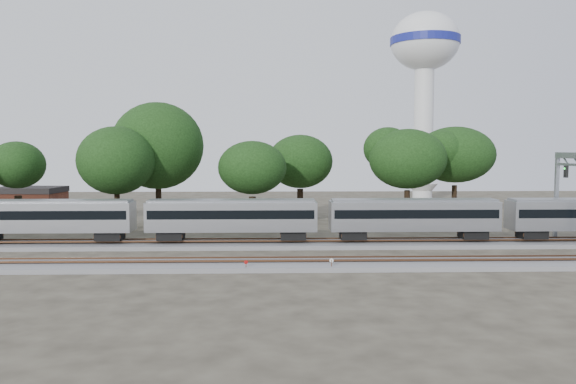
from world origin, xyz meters
name	(u,v)px	position (x,y,z in m)	size (l,w,h in m)	color
ground	(236,258)	(0.00, 0.00, 0.00)	(160.00, 160.00, 0.00)	#383328
track_far	(240,244)	(0.00, 6.00, 0.21)	(160.00, 5.00, 0.73)	slate
track_near	(233,264)	(0.00, -4.00, 0.21)	(160.00, 5.00, 0.73)	slate
train	(324,215)	(8.56, 6.00, 3.15)	(107.07, 3.05, 4.50)	#AFB1B6
switch_stand_red	(246,265)	(1.19, -6.00, 0.60)	(0.30, 0.10, 0.94)	#512D19
switch_stand_white	(331,263)	(8.04, -5.93, 0.67)	(0.33, 0.13, 1.05)	#512D19
switch_lever	(307,269)	(6.11, -5.51, 0.15)	(0.50, 0.30, 0.30)	#512D19
water_tower	(425,62)	(31.04, 52.43, 25.65)	(12.51, 12.51, 34.62)	silver
signal_gantry	(575,178)	(34.19, 6.00, 6.91)	(0.66, 7.79, 9.48)	gray
brick_building	(29,202)	(-31.97, 31.71, 2.19)	(9.59, 7.15, 4.35)	brown
tree_1	(17,165)	(-27.06, 17.26, 7.92)	(8.07, 8.07, 11.38)	black
tree_2	(116,161)	(-15.10, 16.38, 8.47)	(8.62, 8.62, 12.16)	black
tree_3	(158,146)	(-11.30, 21.74, 10.22)	(10.40, 10.40, 14.66)	black
tree_4	(252,168)	(0.88, 17.08, 7.58)	(7.73, 7.73, 10.89)	black
tree_5	(300,162)	(7.11, 26.44, 8.11)	(8.26, 8.26, 11.64)	black
tree_6	(408,159)	(20.38, 20.11, 8.56)	(8.72, 8.72, 12.30)	black
tree_7	(455,155)	(28.29, 25.81, 9.04)	(9.21, 9.21, 12.98)	black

